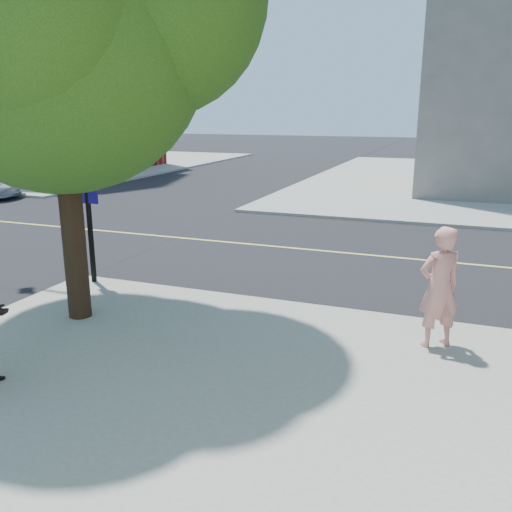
% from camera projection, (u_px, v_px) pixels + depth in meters
% --- Properties ---
extents(ground, '(140.00, 140.00, 0.00)m').
position_uv_depth(ground, '(118.00, 284.00, 12.18)').
color(ground, black).
rests_on(ground, ground).
extents(road_ew, '(140.00, 9.00, 0.01)m').
position_uv_depth(road_ew, '(206.00, 240.00, 16.24)').
color(road_ew, black).
rests_on(road_ew, ground).
extents(sidewalk_nw, '(26.00, 25.00, 0.12)m').
position_uv_depth(sidewalk_nw, '(22.00, 162.00, 39.47)').
color(sidewalk_nw, gray).
rests_on(sidewalk_nw, ground).
extents(church, '(15.20, 12.00, 14.40)m').
position_uv_depth(church, '(5.00, 52.00, 33.43)').
color(church, maroon).
rests_on(church, sidewalk_nw).
extents(man_on_phone, '(0.85, 0.79, 1.94)m').
position_uv_depth(man_on_phone, '(439.00, 287.00, 8.51)').
color(man_on_phone, '#D68B82').
rests_on(man_on_phone, sidewalk_se).
extents(signal_pole, '(3.53, 0.40, 3.99)m').
position_uv_depth(signal_pole, '(8.00, 128.00, 11.83)').
color(signal_pole, black).
rests_on(signal_pole, sidewalk_se).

